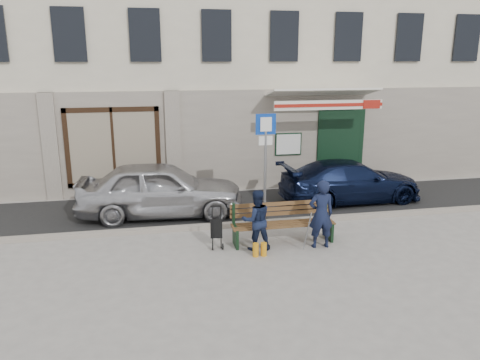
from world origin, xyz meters
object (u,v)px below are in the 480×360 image
object	(u,v)px
parking_sign	(265,150)
stroller	(216,230)
bench	(281,224)
woman	(256,220)
man	(321,214)
car_navy	(350,181)
car_silver	(161,189)

from	to	relation	value
parking_sign	stroller	bearing A→B (deg)	-136.88
bench	woman	xyz separation A→B (m)	(-0.65, -0.27, 0.23)
parking_sign	bench	distance (m)	2.10
parking_sign	woman	xyz separation A→B (m)	(-0.65, -1.80, -1.21)
woman	man	bearing A→B (deg)	170.21
car_navy	stroller	bearing A→B (deg)	118.02
stroller	car_silver	bearing A→B (deg)	123.17
man	parking_sign	bearing A→B (deg)	-65.42
parking_sign	man	size ratio (longest dim) A/B	1.80
car_silver	parking_sign	xyz separation A→B (m)	(2.66, -0.94, 1.15)
parking_sign	bench	world-z (taller)	parking_sign
bench	parking_sign	bearing A→B (deg)	90.31
parking_sign	bench	bearing A→B (deg)	-91.61
car_silver	man	bearing A→B (deg)	-126.17
parking_sign	man	world-z (taller)	parking_sign
car_silver	bench	bearing A→B (deg)	-129.04
parking_sign	woman	world-z (taller)	parking_sign
car_navy	man	world-z (taller)	man
car_silver	woman	world-z (taller)	car_silver
parking_sign	woman	size ratio (longest dim) A/B	2.04
man	stroller	bearing A→B (deg)	-9.10
bench	man	distance (m)	0.96
car_navy	bench	bearing A→B (deg)	129.76
bench	car_silver	bearing A→B (deg)	137.15
woman	parking_sign	bearing A→B (deg)	-113.30
parking_sign	man	bearing A→B (deg)	-69.62
car_navy	woman	size ratio (longest dim) A/B	3.09
parking_sign	stroller	distance (m)	2.59
car_navy	parking_sign	bearing A→B (deg)	108.96
car_silver	stroller	distance (m)	2.72
man	stroller	world-z (taller)	man
car_silver	stroller	size ratio (longest dim) A/B	4.71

